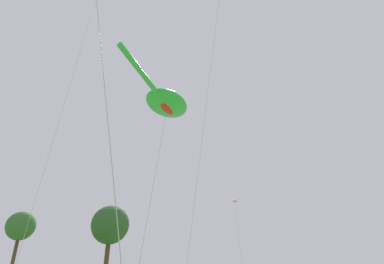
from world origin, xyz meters
TOP-DOWN VIEW (x-y plane):
  - big_show_kite at (3.30, 15.62)m, footprint 8.41×4.31m
  - small_kite_box_yellow at (15.97, 17.72)m, footprint 3.66×2.57m
  - tree_shrub_far at (28.35, 52.04)m, footprint 7.23×7.23m
  - tree_broad_distant at (14.88, 58.82)m, footprint 4.78×4.78m

SIDE VIEW (x-z plane):
  - small_kite_box_yellow at x=15.97m, z-range 3.27..10.58m
  - tree_broad_distant at x=14.88m, z-range 2.50..12.42m
  - tree_shrub_far at x=28.35m, z-range 2.38..14.49m
  - big_show_kite at x=3.30m, z-range 5.58..17.65m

